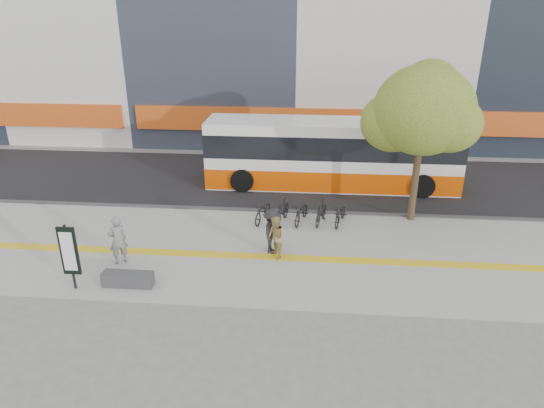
# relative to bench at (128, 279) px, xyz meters

# --- Properties ---
(ground) EXTENTS (120.00, 120.00, 0.00)m
(ground) POSITION_rel_bench_xyz_m (2.60, 1.20, -0.30)
(ground) COLOR slate
(ground) RESTS_ON ground
(sidewalk) EXTENTS (40.00, 7.00, 0.08)m
(sidewalk) POSITION_rel_bench_xyz_m (2.60, 2.70, -0.27)
(sidewalk) COLOR gray
(sidewalk) RESTS_ON ground
(tactile_strip) EXTENTS (40.00, 0.45, 0.01)m
(tactile_strip) POSITION_rel_bench_xyz_m (2.60, 2.20, -0.22)
(tactile_strip) COLOR gold
(tactile_strip) RESTS_ON sidewalk
(street) EXTENTS (40.00, 8.00, 0.06)m
(street) POSITION_rel_bench_xyz_m (2.60, 10.20, -0.28)
(street) COLOR black
(street) RESTS_ON ground
(curb) EXTENTS (40.00, 0.25, 0.14)m
(curb) POSITION_rel_bench_xyz_m (2.60, 6.20, -0.23)
(curb) COLOR #37373A
(curb) RESTS_ON ground
(bench) EXTENTS (1.60, 0.45, 0.45)m
(bench) POSITION_rel_bench_xyz_m (0.00, 0.00, 0.00)
(bench) COLOR #37373A
(bench) RESTS_ON sidewalk
(signboard) EXTENTS (0.55, 0.10, 2.20)m
(signboard) POSITION_rel_bench_xyz_m (-1.60, -0.31, 1.06)
(signboard) COLOR black
(signboard) RESTS_ON sidewalk
(street_tree) EXTENTS (4.40, 3.80, 6.31)m
(street_tree) POSITION_rel_bench_xyz_m (9.78, 6.02, 4.21)
(street_tree) COLOR #3C2A1B
(street_tree) RESTS_ON sidewalk
(bus) EXTENTS (11.92, 2.83, 3.17)m
(bus) POSITION_rel_bench_xyz_m (6.58, 9.70, 1.25)
(bus) COLOR white
(bus) RESTS_ON street
(bicycle_row) EXTENTS (4.12, 1.74, 0.96)m
(bicycle_row) POSITION_rel_bench_xyz_m (5.31, 5.20, 0.23)
(bicycle_row) COLOR black
(bicycle_row) RESTS_ON sidewalk
(seated_woman) EXTENTS (0.75, 0.71, 1.71)m
(seated_woman) POSITION_rel_bench_xyz_m (-0.80, 1.39, 0.63)
(seated_woman) COLOR black
(seated_woman) RESTS_ON sidewalk
(pedestrian_tan) EXTENTS (0.89, 0.94, 1.54)m
(pedestrian_tan) POSITION_rel_bench_xyz_m (4.50, 2.20, 0.54)
(pedestrian_tan) COLOR #A38C4E
(pedestrian_tan) RESTS_ON sidewalk
(pedestrian_dark) EXTENTS (0.74, 1.14, 1.66)m
(pedestrian_dark) POSITION_rel_bench_xyz_m (4.33, 2.56, 0.61)
(pedestrian_dark) COLOR black
(pedestrian_dark) RESTS_ON sidewalk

